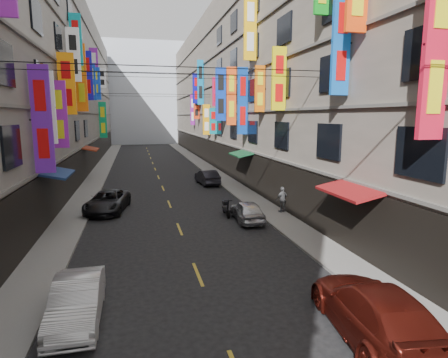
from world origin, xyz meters
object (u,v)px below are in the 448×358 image
car_left_far (108,201)px  pedestrian_rfar (282,199)px  car_right_near (376,312)px  car_right_mid (247,211)px  car_right_far (207,177)px  scooter_far_right (226,208)px  car_left_mid (77,301)px

car_left_far → pedestrian_rfar: 11.05m
car_right_near → car_right_mid: (0.00, 11.93, -0.16)m
pedestrian_rfar → car_right_mid: bearing=6.2°
car_right_mid → car_left_far: bearing=-25.1°
car_right_far → scooter_far_right: bearing=80.1°
car_right_mid → scooter_far_right: bearing=-57.0°
car_left_mid → car_right_near: (8.00, -2.80, 0.13)m
scooter_far_right → car_left_mid: (-7.11, -10.62, 0.19)m
car_left_mid → pedestrian_rfar: 14.70m
scooter_far_right → car_left_mid: size_ratio=0.47×
car_left_mid → car_right_far: (8.00, 21.44, 0.02)m
car_right_near → car_right_far: size_ratio=1.33×
car_right_mid → car_right_far: size_ratio=0.90×
car_left_mid → car_right_near: size_ratio=0.73×
car_left_mid → pedestrian_rfar: size_ratio=2.40×
car_left_far → pedestrian_rfar: (10.60, -3.11, 0.26)m
car_right_mid → car_right_far: car_right_far is taller
car_left_far → car_right_far: (8.00, 8.14, -0.01)m
car_left_mid → car_right_far: bearing=69.1°
car_right_far → pedestrian_rfar: pedestrian_rfar is taller
car_left_mid → car_right_mid: 12.13m
scooter_far_right → car_right_mid: 1.75m
car_right_near → car_right_mid: car_right_near is taller
car_left_far → car_right_mid: bearing=-17.7°
car_right_near → car_right_far: car_right_near is taller
car_right_near → pedestrian_rfar: size_ratio=3.31×
car_right_far → pedestrian_rfar: size_ratio=2.48×
car_right_near → pedestrian_rfar: bearing=-94.1°
car_right_mid → car_right_far: bearing=-87.6°
pedestrian_rfar → scooter_far_right: bearing=-23.2°
scooter_far_right → car_right_far: (0.89, 10.81, 0.21)m
scooter_far_right → car_left_mid: 12.79m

